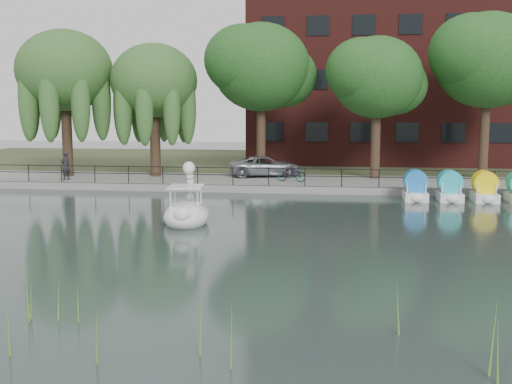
% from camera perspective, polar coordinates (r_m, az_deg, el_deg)
% --- Properties ---
extents(ground_plane, '(120.00, 120.00, 0.00)m').
position_cam_1_polar(ground_plane, '(22.53, -2.58, -4.63)').
color(ground_plane, '#364644').
extents(promenade, '(40.00, 6.00, 0.40)m').
position_cam_1_polar(promenade, '(38.14, 1.58, 0.81)').
color(promenade, gray).
rests_on(promenade, ground_plane).
extents(kerb, '(40.00, 0.25, 0.40)m').
position_cam_1_polar(kerb, '(35.23, 1.09, 0.23)').
color(kerb, gray).
rests_on(kerb, ground_plane).
extents(land_strip, '(60.00, 22.00, 0.36)m').
position_cam_1_polar(land_strip, '(52.02, 3.14, 2.65)').
color(land_strip, '#47512D').
rests_on(land_strip, ground_plane).
extents(railing, '(32.00, 0.05, 1.00)m').
position_cam_1_polar(railing, '(35.32, 1.13, 1.79)').
color(railing, black).
rests_on(railing, promenade).
extents(apartment_building, '(20.00, 10.07, 18.00)m').
position_cam_1_polar(apartment_building, '(51.92, 11.14, 12.65)').
color(apartment_building, '#4C1E16').
rests_on(apartment_building, land_strip).
extents(willow_left, '(5.88, 5.88, 9.01)m').
position_cam_1_polar(willow_left, '(41.76, -16.66, 10.27)').
color(willow_left, '#473323').
rests_on(willow_left, promenade).
extents(willow_mid, '(5.32, 5.32, 8.15)m').
position_cam_1_polar(willow_mid, '(40.31, -9.06, 9.71)').
color(willow_mid, '#473323').
rests_on(willow_mid, promenade).
extents(broadleaf_center, '(6.00, 6.00, 9.25)m').
position_cam_1_polar(broadleaf_center, '(40.02, 0.46, 10.98)').
color(broadleaf_center, '#473323').
rests_on(broadleaf_center, promenade).
extents(broadleaf_right, '(5.40, 5.40, 8.32)m').
position_cam_1_polar(broadleaf_right, '(39.25, 10.72, 9.92)').
color(broadleaf_right, '#473323').
rests_on(broadleaf_right, promenade).
extents(broadleaf_far, '(6.30, 6.30, 9.71)m').
position_cam_1_polar(broadleaf_far, '(41.17, 19.91, 10.90)').
color(broadleaf_far, '#473323').
rests_on(broadleaf_far, promenade).
extents(minivan, '(3.63, 5.65, 1.45)m').
position_cam_1_polar(minivan, '(39.76, 0.88, 2.44)').
color(minivan, gray).
rests_on(minivan, promenade).
extents(bicycle, '(1.01, 1.82, 1.00)m').
position_cam_1_polar(bicycle, '(37.15, 3.15, 1.70)').
color(bicycle, gray).
rests_on(bicycle, promenade).
extents(pedestrian, '(0.74, 0.85, 1.98)m').
position_cam_1_polar(pedestrian, '(39.43, -16.57, 2.45)').
color(pedestrian, black).
rests_on(pedestrian, promenade).
extents(swan_boat, '(2.13, 3.09, 2.47)m').
position_cam_1_polar(swan_boat, '(26.31, -6.19, -1.66)').
color(swan_boat, white).
rests_on(swan_boat, ground_plane).
extents(pedal_boat_row, '(7.95, 1.70, 1.40)m').
position_cam_1_polar(pedal_boat_row, '(34.17, 19.66, 0.22)').
color(pedal_boat_row, white).
rests_on(pedal_boat_row, ground_plane).
extents(reed_bank, '(24.00, 2.40, 1.20)m').
position_cam_1_polar(reed_bank, '(13.02, -1.12, -11.26)').
color(reed_bank, '#669938').
rests_on(reed_bank, ground_plane).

